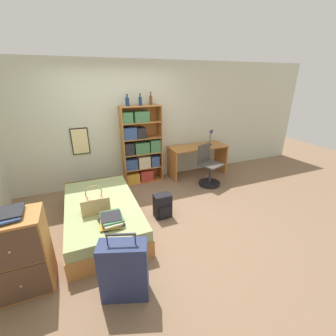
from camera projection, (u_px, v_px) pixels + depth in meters
The scene contains 16 objects.
ground_plane at pixel (142, 217), 3.90m from camera, with size 14.00×14.00×0.00m, color #84664C.
wall_back at pixel (118, 125), 4.79m from camera, with size 10.00×0.09×2.60m.
bed at pixel (102, 214), 3.61m from camera, with size 1.09×1.97×0.42m.
handbag at pixel (95, 204), 3.23m from camera, with size 0.40×0.17×0.43m.
book_stack_on_bed at pixel (111, 220), 3.00m from camera, with size 0.33×0.39×0.11m.
suitcase at pixel (124, 271), 2.37m from camera, with size 0.55×0.38×0.82m.
dresser at pixel (20, 254), 2.43m from camera, with size 0.57×0.47×0.93m.
magazine_pile_on_dresser at pixel (7, 214), 2.27m from camera, with size 0.32×0.38×0.06m.
bookcase at pixel (140, 149), 4.95m from camera, with size 0.86×0.31×1.71m.
bottle_green at pixel (127, 101), 4.49m from camera, with size 0.08×0.08×0.23m.
bottle_brown at pixel (140, 101), 4.58m from camera, with size 0.07×0.07×0.24m.
bottle_clear at pixel (151, 100), 4.71m from camera, with size 0.06×0.06×0.26m.
desk at pixel (198, 154), 5.43m from camera, with size 1.39×0.57×0.73m.
desk_lamp at pixel (211, 134), 5.35m from camera, with size 0.17×0.12×0.41m.
desk_chair at pixel (208, 172), 4.99m from camera, with size 0.56×0.56×0.90m.
backpack at pixel (163, 206), 3.83m from camera, with size 0.29×0.22×0.42m.
Camera 1 is at (-0.83, -3.23, 2.24)m, focal length 24.00 mm.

